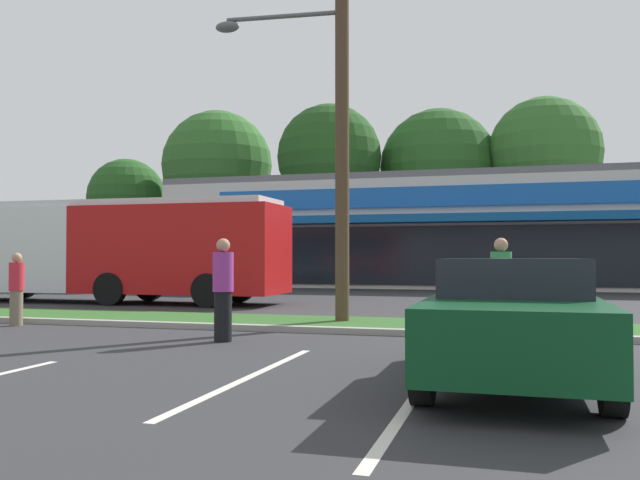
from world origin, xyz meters
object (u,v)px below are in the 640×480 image
car_0 (513,318)px  pedestrian_mid (223,290)px  utility_pole (335,92)px  car_1 (69,274)px  pedestrian_by_pole (16,289)px  pedestrian_near_bench (501,289)px  car_2 (211,274)px  city_bus (107,248)px

car_0 → pedestrian_mid: pedestrian_mid is taller
utility_pole → car_0: size_ratio=2.08×
car_1 → pedestrian_by_pole: size_ratio=2.64×
pedestrian_near_bench → pedestrian_by_pole: size_ratio=1.16×
car_2 → pedestrian_mid: bearing=116.0°
city_bus → car_1: bearing=-45.2°
city_bus → pedestrian_mid: city_bus is taller
car_1 → car_2: 6.48m
car_0 → car_1: (-17.89, 15.87, -0.02)m
car_1 → pedestrian_by_pole: 14.25m
utility_pole → city_bus: (-8.97, 5.02, -3.28)m
car_0 → pedestrian_mid: bearing=-118.0°
city_bus → car_0: city_bus is taller
car_0 → pedestrian_mid: (-4.89, 2.61, 0.14)m
car_2 → pedestrian_by_pole: size_ratio=2.86×
utility_pole → car_2: utility_pole is taller
utility_pole → car_0: (3.66, -5.67, -4.28)m
car_1 → pedestrian_by_pole: pedestrian_by_pole is taller
car_1 → car_2: car_2 is taller
car_2 → car_0: bearing=125.5°
car_1 → city_bus: bearing=135.4°
car_0 → car_1: car_0 is taller
car_0 → car_1: size_ratio=1.09×
pedestrian_near_bench → city_bus: bearing=-40.8°
pedestrian_by_pole → pedestrian_mid: bearing=6.0°
utility_pole → pedestrian_by_pole: utility_pole is taller
pedestrian_near_bench → pedestrian_mid: 4.89m
utility_pole → pedestrian_near_bench: 5.66m
utility_pole → car_0: utility_pole is taller
city_bus → car_2: bearing=-103.6°
pedestrian_near_bench → pedestrian_by_pole: 10.08m
pedestrian_mid → car_2: bearing=116.9°
pedestrian_near_bench → pedestrian_mid: (-4.70, -1.35, -0.00)m
utility_pole → pedestrian_by_pole: (-6.62, -1.84, -4.26)m
utility_pole → car_2: bearing=127.0°
pedestrian_mid → car_1: bearing=135.3°
car_0 → pedestrian_near_bench: size_ratio=2.49×
car_0 → car_2: car_2 is taller
car_1 → pedestrian_by_pole: bearing=122.3°
car_2 → pedestrian_by_pole: (1.14, -12.15, -0.01)m
utility_pole → pedestrian_mid: utility_pole is taller
utility_pole → pedestrian_near_bench: bearing=-26.3°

